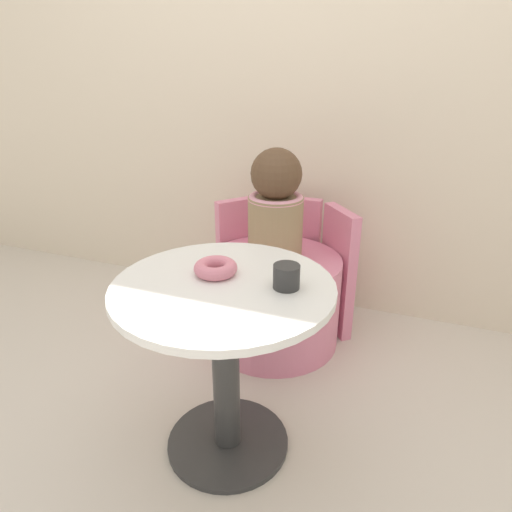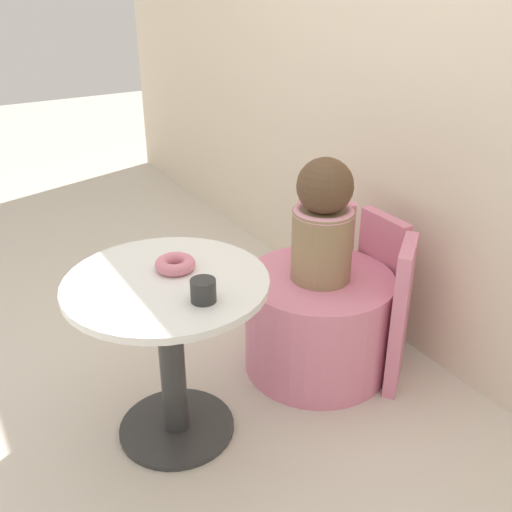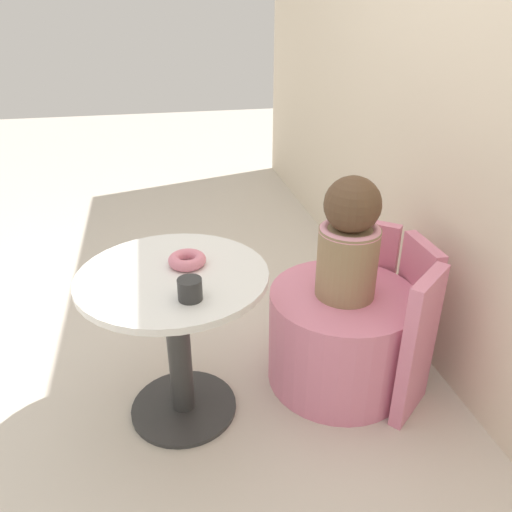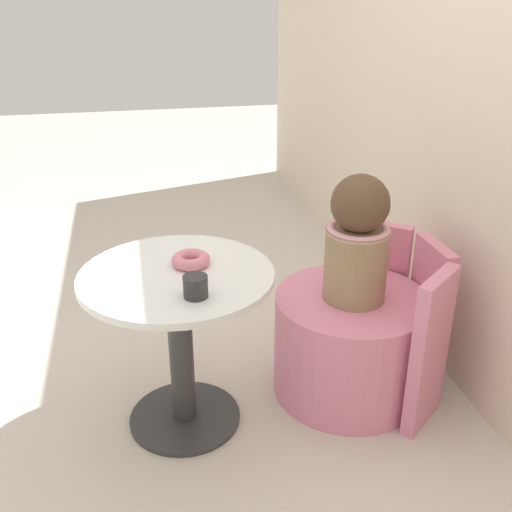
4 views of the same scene
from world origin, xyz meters
name	(u,v)px [view 3 (image 3 of 4)]	position (x,y,z in m)	size (l,w,h in m)	color
ground_plane	(186,392)	(0.00, 0.00, 0.00)	(12.00, 12.00, 0.00)	beige
back_wall	(487,84)	(0.00, 1.13, 1.20)	(6.00, 0.06, 2.40)	beige
round_table	(176,318)	(0.10, -0.02, 0.44)	(0.67, 0.67, 0.62)	#333333
tub_chair	(340,337)	(0.04, 0.65, 0.21)	(0.60, 0.60, 0.42)	pink
booth_backrest	(398,311)	(0.04, 0.90, 0.31)	(0.70, 0.25, 0.61)	pink
child_figure	(349,240)	(0.04, 0.65, 0.65)	(0.24, 0.24, 0.49)	#937A56
donut	(187,260)	(0.05, 0.04, 0.64)	(0.13, 0.13, 0.04)	pink
cup	(190,289)	(0.28, 0.03, 0.66)	(0.08, 0.08, 0.07)	#2D2D2D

